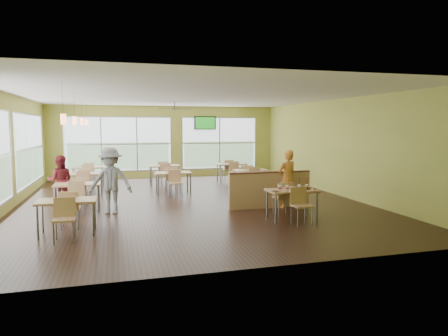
% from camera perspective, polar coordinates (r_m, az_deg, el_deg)
% --- Properties ---
extents(room, '(12.00, 12.04, 3.20)m').
position_cam_1_polar(room, '(12.15, -4.94, 2.65)').
color(room, black).
rests_on(room, ground).
extents(window_bays, '(9.24, 10.24, 2.38)m').
position_cam_1_polar(window_bays, '(15.04, -17.07, 2.57)').
color(window_bays, white).
rests_on(window_bays, room).
extents(main_table, '(1.22, 1.52, 0.87)m').
position_cam_1_polar(main_table, '(10.00, 9.66, -3.73)').
color(main_table, tan).
rests_on(main_table, floor).
extents(half_wall_divider, '(2.40, 0.14, 1.04)m').
position_cam_1_polar(half_wall_divider, '(11.33, 6.56, -3.09)').
color(half_wall_divider, tan).
rests_on(half_wall_divider, floor).
extents(dining_tables, '(6.92, 8.72, 0.87)m').
position_cam_1_polar(dining_tables, '(13.79, -10.49, -1.08)').
color(dining_tables, tan).
rests_on(dining_tables, floor).
extents(pendant_lights, '(0.11, 7.31, 0.86)m').
position_cam_1_polar(pendant_lights, '(12.65, -20.05, 6.31)').
color(pendant_lights, '#2D2119').
rests_on(pendant_lights, ceiling).
extents(ceiling_fan, '(1.25, 1.25, 0.29)m').
position_cam_1_polar(ceiling_fan, '(15.10, -7.06, 8.39)').
color(ceiling_fan, '#2D2119').
rests_on(ceiling_fan, ceiling).
extents(tv_backwall, '(1.00, 0.07, 0.60)m').
position_cam_1_polar(tv_backwall, '(18.26, -2.72, 6.45)').
color(tv_backwall, black).
rests_on(tv_backwall, wall_back).
extents(man_plaid, '(0.68, 0.54, 1.65)m').
position_cam_1_polar(man_plaid, '(11.38, 9.00, -1.55)').
color(man_plaid, '#E54F19').
rests_on(man_plaid, floor).
extents(patron_maroon, '(0.73, 0.58, 1.47)m').
position_cam_1_polar(patron_maroon, '(12.48, -22.36, -1.69)').
color(patron_maroon, maroon).
rests_on(patron_maroon, floor).
extents(patron_grey, '(1.26, 0.93, 1.75)m').
position_cam_1_polar(patron_grey, '(10.92, -15.90, -1.76)').
color(patron_grey, slate).
rests_on(patron_grey, floor).
extents(cup_blue, '(0.10, 0.10, 0.37)m').
position_cam_1_polar(cup_blue, '(9.71, 7.97, -2.83)').
color(cup_blue, white).
rests_on(cup_blue, main_table).
extents(cup_yellow, '(0.09, 0.09, 0.33)m').
position_cam_1_polar(cup_yellow, '(9.79, 9.01, -2.82)').
color(cup_yellow, white).
rests_on(cup_yellow, main_table).
extents(cup_red_near, '(0.09, 0.09, 0.33)m').
position_cam_1_polar(cup_red_near, '(10.00, 10.70, -2.67)').
color(cup_red_near, white).
rests_on(cup_red_near, main_table).
extents(cup_red_far, '(0.09, 0.09, 0.32)m').
position_cam_1_polar(cup_red_far, '(10.05, 11.75, -2.65)').
color(cup_red_far, white).
rests_on(cup_red_far, main_table).
extents(food_basket, '(0.23, 0.23, 0.05)m').
position_cam_1_polar(food_basket, '(10.10, 11.73, -2.81)').
color(food_basket, black).
rests_on(food_basket, main_table).
extents(ketchup_cup, '(0.05, 0.05, 0.02)m').
position_cam_1_polar(ketchup_cup, '(10.06, 12.83, -2.98)').
color(ketchup_cup, '#B11E15').
rests_on(ketchup_cup, main_table).
extents(wrapper_left, '(0.19, 0.17, 0.04)m').
position_cam_1_polar(wrapper_left, '(9.59, 7.28, -3.24)').
color(wrapper_left, '#A97C52').
rests_on(wrapper_left, main_table).
extents(wrapper_mid, '(0.26, 0.25, 0.05)m').
position_cam_1_polar(wrapper_mid, '(10.20, 9.70, -2.71)').
color(wrapper_mid, '#A97C52').
rests_on(wrapper_mid, main_table).
extents(wrapper_right, '(0.18, 0.17, 0.04)m').
position_cam_1_polar(wrapper_right, '(9.89, 11.00, -3.06)').
color(wrapper_right, '#A97C52').
rests_on(wrapper_right, main_table).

